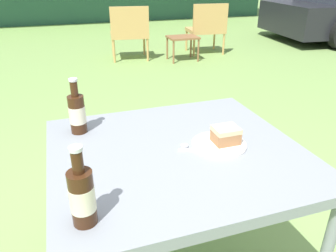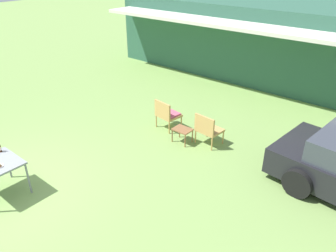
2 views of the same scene
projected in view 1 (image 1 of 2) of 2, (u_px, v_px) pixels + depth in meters
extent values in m
cylinder|color=black|center=(290.00, 20.00, 7.56)|extent=(0.62, 0.26, 0.61)
cylinder|color=tan|center=(144.00, 44.00, 5.68)|extent=(0.04, 0.04, 0.36)
cylinder|color=tan|center=(113.00, 45.00, 5.59)|extent=(0.04, 0.04, 0.36)
cylinder|color=tan|center=(148.00, 50.00, 5.27)|extent=(0.04, 0.04, 0.36)
cylinder|color=tan|center=(114.00, 51.00, 5.18)|extent=(0.04, 0.04, 0.36)
cube|color=tan|center=(129.00, 35.00, 5.34)|extent=(0.66, 0.60, 0.06)
cube|color=tan|center=(130.00, 21.00, 5.03)|extent=(0.59, 0.13, 0.43)
cube|color=#CC5670|center=(129.00, 31.00, 5.32)|extent=(0.59, 0.51, 0.05)
cylinder|color=tan|center=(214.00, 39.00, 6.08)|extent=(0.04, 0.04, 0.36)
cylinder|color=tan|center=(186.00, 41.00, 5.97)|extent=(0.04, 0.04, 0.36)
cylinder|color=tan|center=(224.00, 44.00, 5.67)|extent=(0.04, 0.04, 0.36)
cylinder|color=tan|center=(194.00, 46.00, 5.56)|extent=(0.04, 0.04, 0.36)
cube|color=tan|center=(205.00, 30.00, 5.73)|extent=(0.64, 0.57, 0.06)
cube|color=tan|center=(211.00, 17.00, 5.42)|extent=(0.59, 0.11, 0.43)
cube|color=brown|center=(183.00, 37.00, 5.23)|extent=(0.47, 0.36, 0.03)
cylinder|color=brown|center=(174.00, 52.00, 5.12)|extent=(0.03, 0.03, 0.36)
cylinder|color=brown|center=(198.00, 51.00, 5.24)|extent=(0.03, 0.03, 0.36)
cylinder|color=brown|center=(167.00, 48.00, 5.39)|extent=(0.03, 0.03, 0.36)
cylinder|color=brown|center=(191.00, 47.00, 5.51)|extent=(0.03, 0.03, 0.36)
cube|color=gray|center=(177.00, 154.00, 1.22)|extent=(0.91, 0.83, 0.04)
cylinder|color=gray|center=(68.00, 198.00, 1.58)|extent=(0.04, 0.04, 0.71)
cylinder|color=gray|center=(223.00, 168.00, 1.82)|extent=(0.04, 0.04, 0.71)
cylinder|color=white|center=(219.00, 144.00, 1.23)|extent=(0.20, 0.20, 0.01)
cube|color=#9E6B42|center=(226.00, 137.00, 1.23)|extent=(0.09, 0.08, 0.04)
cube|color=#DBBC89|center=(226.00, 130.00, 1.21)|extent=(0.09, 0.08, 0.02)
cylinder|color=#381E0F|center=(77.00, 114.00, 1.30)|extent=(0.06, 0.06, 0.15)
cylinder|color=#381E0F|center=(74.00, 89.00, 1.26)|extent=(0.03, 0.03, 0.06)
cylinder|color=silver|center=(73.00, 80.00, 1.24)|extent=(0.03, 0.03, 0.01)
cylinder|color=beige|center=(77.00, 114.00, 1.30)|extent=(0.07, 0.07, 0.07)
cylinder|color=#381E0F|center=(82.00, 198.00, 0.83)|extent=(0.06, 0.06, 0.15)
cylinder|color=#381E0F|center=(77.00, 162.00, 0.78)|extent=(0.03, 0.03, 0.06)
cylinder|color=silver|center=(76.00, 149.00, 0.76)|extent=(0.03, 0.03, 0.01)
cylinder|color=beige|center=(82.00, 198.00, 0.83)|extent=(0.07, 0.07, 0.07)
cube|color=silver|center=(203.00, 150.00, 1.20)|extent=(0.18, 0.06, 0.01)
cylinder|color=silver|center=(184.00, 146.00, 1.22)|extent=(0.03, 0.03, 0.01)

